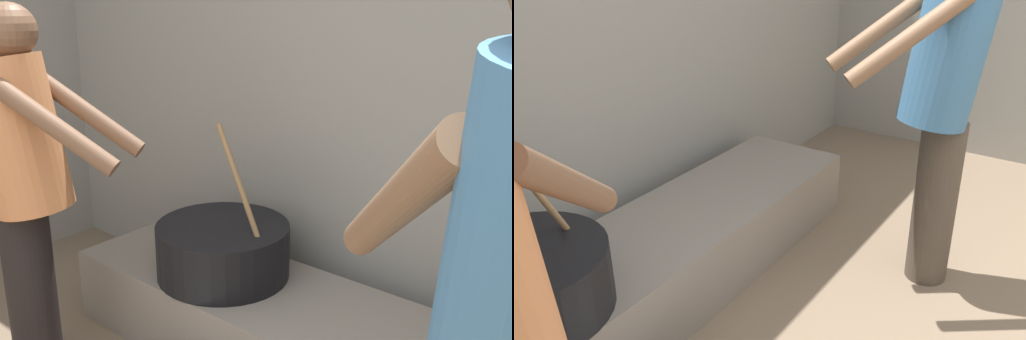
% 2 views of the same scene
% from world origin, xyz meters
% --- Properties ---
extents(block_enclosure_rear, '(5.29, 0.20, 2.35)m').
position_xyz_m(block_enclosure_rear, '(0.00, 2.30, 1.17)').
color(block_enclosure_rear, gray).
rests_on(block_enclosure_rear, ground_plane).
extents(hearth_ledge, '(2.58, 0.60, 0.35)m').
position_xyz_m(hearth_ledge, '(-0.19, 1.78, 0.18)').
color(hearth_ledge, slate).
rests_on(hearth_ledge, ground_plane).
extents(cooking_pot_main, '(0.59, 0.59, 0.69)m').
position_xyz_m(cooking_pot_main, '(-0.77, 1.77, 0.47)').
color(cooking_pot_main, black).
rests_on(cooking_pot_main, hearth_ledge).
extents(cook_in_blue_shirt, '(0.70, 0.72, 1.67)m').
position_xyz_m(cook_in_blue_shirt, '(0.69, 0.82, 0.96)').
color(cook_in_blue_shirt, '#4C4238').
rests_on(cook_in_blue_shirt, ground_plane).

